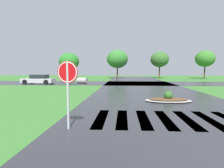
{
  "coord_description": "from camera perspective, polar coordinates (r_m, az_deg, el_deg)",
  "views": [
    {
      "loc": [
        -2.19,
        -2.58,
        2.1
      ],
      "look_at": [
        -2.91,
        8.87,
        1.19
      ],
      "focal_mm": 30.11,
      "sensor_mm": 36.0,
      "label": 1
    }
  ],
  "objects": [
    {
      "name": "asphalt_roadway",
      "position": [
        12.94,
        13.32,
        -4.89
      ],
      "size": [
        9.66,
        80.0,
        0.01
      ],
      "primitive_type": "cube",
      "color": "#2B2B30",
      "rests_on": "ground"
    },
    {
      "name": "asphalt_cross_road",
      "position": [
        28.08,
        8.04,
        0.23
      ],
      "size": [
        90.0,
        8.7,
        0.01
      ],
      "primitive_type": "cube",
      "color": "#2B2B30",
      "rests_on": "ground"
    },
    {
      "name": "crosswalk_stripes",
      "position": [
        8.41,
        18.85,
        -10.13
      ],
      "size": [
        6.75,
        3.12,
        0.01
      ],
      "color": "white",
      "rests_on": "ground"
    },
    {
      "name": "stop_sign",
      "position": [
        6.63,
        -13.35,
        1.48
      ],
      "size": [
        0.75,
        0.19,
        2.37
      ],
      "rotation": [
        0.0,
        0.0,
        -0.2
      ],
      "color": "#B2B5BA",
      "rests_on": "ground"
    },
    {
      "name": "median_island",
      "position": [
        12.81,
        16.68,
        -4.44
      ],
      "size": [
        3.01,
        1.73,
        0.68
      ],
      "color": "#9E9B93",
      "rests_on": "ground"
    },
    {
      "name": "car_dark_suv",
      "position": [
        28.65,
        -21.36,
        1.27
      ],
      "size": [
        4.62,
        2.18,
        1.32
      ],
      "rotation": [
        0.0,
        0.0,
        3.09
      ],
      "color": "#B7B7BF",
      "rests_on": "ground"
    },
    {
      "name": "drainage_pipe_stack",
      "position": [
        27.87,
        -9.02,
        1.06
      ],
      "size": [
        1.52,
        1.11,
        0.85
      ],
      "color": "#9E9B93",
      "rests_on": "ground"
    },
    {
      "name": "background_treeline",
      "position": [
        42.43,
        7.72,
        7.28
      ],
      "size": [
        44.1,
        5.55,
        6.36
      ],
      "color": "#4C3823",
      "rests_on": "ground"
    }
  ]
}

